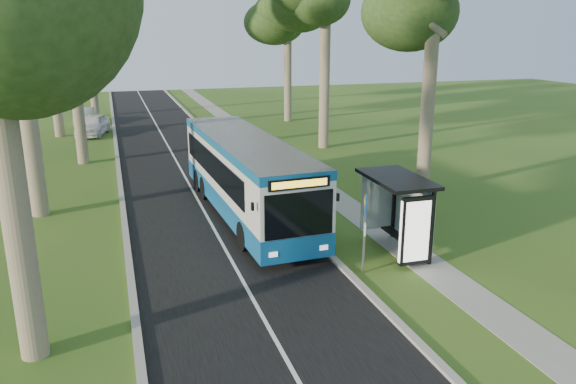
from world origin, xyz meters
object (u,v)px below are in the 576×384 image
object	(u,v)px
litter_bin	(298,191)
car_silver	(84,116)
car_white	(93,125)
bus_stop_sign	(365,225)
bus	(246,176)
bus_shelter	(406,203)

from	to	relation	value
litter_bin	car_silver	xyz separation A→B (m)	(-10.48, 26.98, 0.23)
litter_bin	car_white	distance (m)	23.26
bus_stop_sign	car_silver	distance (m)	36.94
car_silver	bus_stop_sign	bearing A→B (deg)	-70.51
litter_bin	bus	bearing A→B (deg)	-154.13
litter_bin	car_white	bearing A→B (deg)	114.66
bus_shelter	car_white	bearing A→B (deg)	111.77
bus_shelter	litter_bin	bearing A→B (deg)	101.09
bus	bus_shelter	bearing A→B (deg)	-58.05
litter_bin	car_silver	distance (m)	28.94
bus_stop_sign	car_white	distance (m)	31.12
bus_stop_sign	bus_shelter	distance (m)	2.22
litter_bin	car_silver	size ratio (longest dim) A/B	0.22
bus	litter_bin	size ratio (longest dim) A/B	14.37
bus	bus_stop_sign	world-z (taller)	bus
car_white	litter_bin	bearing A→B (deg)	-52.23
bus_shelter	bus	bearing A→B (deg)	125.05
litter_bin	bus_stop_sign	bearing A→B (deg)	-93.92
bus	bus_shelter	size ratio (longest dim) A/B	3.87
bus	car_silver	distance (m)	29.40
bus_stop_sign	bus_shelter	xyz separation A→B (m)	(2.01, 0.88, 0.34)
bus_stop_sign	bus	bearing A→B (deg)	126.13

